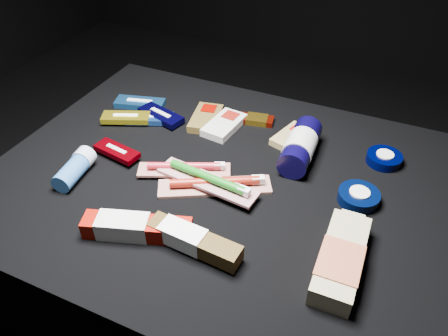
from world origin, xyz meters
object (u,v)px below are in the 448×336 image
at_px(lotion_bottle, 300,146).
at_px(toothpaste_carton_red, 132,228).
at_px(bodywash_bottle, 340,261).
at_px(deodorant_stick, 75,169).

xyz_separation_m(lotion_bottle, toothpaste_carton_red, (-0.22, -0.36, -0.01)).
distance_m(bodywash_bottle, deodorant_stick, 0.58).
distance_m(lotion_bottle, bodywash_bottle, 0.32).
distance_m(lotion_bottle, toothpaste_carton_red, 0.42).
relative_size(bodywash_bottle, deodorant_stick, 1.81).
height_order(lotion_bottle, deodorant_stick, lotion_bottle).
xyz_separation_m(lotion_bottle, bodywash_bottle, (0.16, -0.28, -0.01)).
bearing_deg(lotion_bottle, toothpaste_carton_red, -123.80).
bearing_deg(deodorant_stick, toothpaste_carton_red, -31.30).
distance_m(deodorant_stick, toothpaste_carton_red, 0.23).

